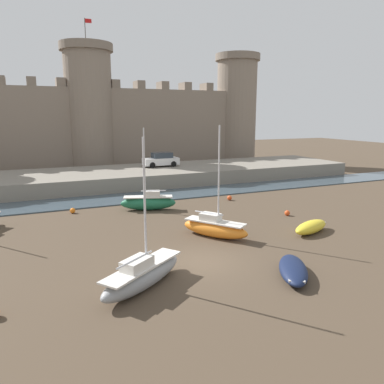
{
  "coord_description": "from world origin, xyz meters",
  "views": [
    {
      "loc": [
        -7.67,
        -16.58,
        7.52
      ],
      "look_at": [
        1.92,
        5.56,
        2.5
      ],
      "focal_mm": 35.0,
      "sensor_mm": 36.0,
      "label": 1
    }
  ],
  "objects_px": {
    "sailboat_foreground_left": "(148,202)",
    "car_quay_centre_east": "(161,160)",
    "sailboat_midflat_centre": "(215,227)",
    "mooring_buoy_off_centre": "(287,213)",
    "rowboat_near_channel_left": "(311,227)",
    "mooring_buoy_near_channel": "(230,198)",
    "sailboat_midflat_left": "(143,274)",
    "rowboat_near_channel_right": "(293,269)",
    "mooring_buoy_mid_mud": "(73,211)"
  },
  "relations": [
    {
      "from": "rowboat_near_channel_left",
      "to": "car_quay_centre_east",
      "type": "distance_m",
      "value": 23.18
    },
    {
      "from": "sailboat_midflat_left",
      "to": "mooring_buoy_near_channel",
      "type": "relative_size",
      "value": 15.41
    },
    {
      "from": "sailboat_foreground_left",
      "to": "sailboat_midflat_left",
      "type": "bearing_deg",
      "value": -107.97
    },
    {
      "from": "car_quay_centre_east",
      "to": "mooring_buoy_off_centre",
      "type": "bearing_deg",
      "value": -79.31
    },
    {
      "from": "mooring_buoy_mid_mud",
      "to": "sailboat_midflat_centre",
      "type": "bearing_deg",
      "value": -51.56
    },
    {
      "from": "rowboat_near_channel_left",
      "to": "mooring_buoy_near_channel",
      "type": "relative_size",
      "value": 8.09
    },
    {
      "from": "sailboat_foreground_left",
      "to": "car_quay_centre_east",
      "type": "relative_size",
      "value": 1.59
    },
    {
      "from": "sailboat_midflat_centre",
      "to": "mooring_buoy_mid_mud",
      "type": "height_order",
      "value": "sailboat_midflat_centre"
    },
    {
      "from": "rowboat_near_channel_left",
      "to": "sailboat_midflat_centre",
      "type": "relative_size",
      "value": 0.5
    },
    {
      "from": "mooring_buoy_near_channel",
      "to": "car_quay_centre_east",
      "type": "bearing_deg",
      "value": 99.39
    },
    {
      "from": "sailboat_foreground_left",
      "to": "mooring_buoy_off_centre",
      "type": "xyz_separation_m",
      "value": [
        9.12,
        -5.85,
        -0.46
      ]
    },
    {
      "from": "mooring_buoy_near_channel",
      "to": "mooring_buoy_off_centre",
      "type": "height_order",
      "value": "mooring_buoy_near_channel"
    },
    {
      "from": "mooring_buoy_near_channel",
      "to": "car_quay_centre_east",
      "type": "height_order",
      "value": "car_quay_centre_east"
    },
    {
      "from": "mooring_buoy_mid_mud",
      "to": "sailboat_foreground_left",
      "type": "bearing_deg",
      "value": -13.16
    },
    {
      "from": "sailboat_midflat_centre",
      "to": "mooring_buoy_off_centre",
      "type": "relative_size",
      "value": 16.97
    },
    {
      "from": "car_quay_centre_east",
      "to": "sailboat_midflat_left",
      "type": "bearing_deg",
      "value": -110.5
    },
    {
      "from": "mooring_buoy_near_channel",
      "to": "car_quay_centre_east",
      "type": "xyz_separation_m",
      "value": [
        -2.09,
        12.66,
        2.13
      ]
    },
    {
      "from": "mooring_buoy_near_channel",
      "to": "mooring_buoy_off_centre",
      "type": "xyz_separation_m",
      "value": [
        1.48,
        -6.29,
        -0.01
      ]
    },
    {
      "from": "sailboat_foreground_left",
      "to": "rowboat_near_channel_right",
      "type": "distance_m",
      "value": 15.05
    },
    {
      "from": "sailboat_midflat_left",
      "to": "car_quay_centre_east",
      "type": "bearing_deg",
      "value": 69.5
    },
    {
      "from": "sailboat_foreground_left",
      "to": "mooring_buoy_off_centre",
      "type": "relative_size",
      "value": 16.04
    },
    {
      "from": "sailboat_midflat_left",
      "to": "rowboat_near_channel_right",
      "type": "height_order",
      "value": "sailboat_midflat_left"
    },
    {
      "from": "mooring_buoy_off_centre",
      "to": "car_quay_centre_east",
      "type": "bearing_deg",
      "value": 100.69
    },
    {
      "from": "sailboat_midflat_centre",
      "to": "mooring_buoy_near_channel",
      "type": "height_order",
      "value": "sailboat_midflat_centre"
    },
    {
      "from": "car_quay_centre_east",
      "to": "rowboat_near_channel_right",
      "type": "bearing_deg",
      "value": -96.06
    },
    {
      "from": "rowboat_near_channel_right",
      "to": "sailboat_midflat_centre",
      "type": "relative_size",
      "value": 0.54
    },
    {
      "from": "rowboat_near_channel_left",
      "to": "mooring_buoy_off_centre",
      "type": "relative_size",
      "value": 8.54
    },
    {
      "from": "rowboat_near_channel_left",
      "to": "sailboat_midflat_centre",
      "type": "height_order",
      "value": "sailboat_midflat_centre"
    },
    {
      "from": "rowboat_near_channel_right",
      "to": "sailboat_midflat_left",
      "type": "bearing_deg",
      "value": 166.06
    },
    {
      "from": "sailboat_midflat_left",
      "to": "car_quay_centre_east",
      "type": "distance_m",
      "value": 28.05
    },
    {
      "from": "rowboat_near_channel_right",
      "to": "mooring_buoy_mid_mud",
      "type": "height_order",
      "value": "rowboat_near_channel_right"
    },
    {
      "from": "rowboat_near_channel_right",
      "to": "mooring_buoy_off_centre",
      "type": "distance_m",
      "value": 11.11
    },
    {
      "from": "sailboat_midflat_centre",
      "to": "rowboat_near_channel_left",
      "type": "bearing_deg",
      "value": -15.89
    },
    {
      "from": "sailboat_midflat_centre",
      "to": "mooring_buoy_mid_mud",
      "type": "xyz_separation_m",
      "value": [
        -7.53,
        9.48,
        -0.41
      ]
    },
    {
      "from": "sailboat_foreground_left",
      "to": "sailboat_midflat_centre",
      "type": "height_order",
      "value": "sailboat_midflat_centre"
    },
    {
      "from": "sailboat_midflat_left",
      "to": "mooring_buoy_mid_mud",
      "type": "bearing_deg",
      "value": 95.76
    },
    {
      "from": "mooring_buoy_mid_mud",
      "to": "car_quay_centre_east",
      "type": "distance_m",
      "value": 16.42
    },
    {
      "from": "rowboat_near_channel_left",
      "to": "sailboat_midflat_centre",
      "type": "xyz_separation_m",
      "value": [
        -6.1,
        1.74,
        0.22
      ]
    },
    {
      "from": "sailboat_foreground_left",
      "to": "mooring_buoy_near_channel",
      "type": "xyz_separation_m",
      "value": [
        7.64,
        0.44,
        -0.45
      ]
    },
    {
      "from": "mooring_buoy_mid_mud",
      "to": "car_quay_centre_east",
      "type": "xyz_separation_m",
      "value": [
        11.26,
        11.76,
        2.13
      ]
    },
    {
      "from": "sailboat_midflat_centre",
      "to": "car_quay_centre_east",
      "type": "xyz_separation_m",
      "value": [
        3.74,
        21.24,
        1.72
      ]
    },
    {
      "from": "sailboat_midflat_left",
      "to": "mooring_buoy_off_centre",
      "type": "height_order",
      "value": "sailboat_midflat_left"
    },
    {
      "from": "sailboat_midflat_left",
      "to": "mooring_buoy_mid_mud",
      "type": "height_order",
      "value": "sailboat_midflat_left"
    },
    {
      "from": "sailboat_midflat_left",
      "to": "mooring_buoy_near_channel",
      "type": "height_order",
      "value": "sailboat_midflat_left"
    },
    {
      "from": "rowboat_near_channel_right",
      "to": "car_quay_centre_east",
      "type": "xyz_separation_m",
      "value": [
        2.96,
        27.92,
        1.99
      ]
    },
    {
      "from": "rowboat_near_channel_right",
      "to": "mooring_buoy_mid_mud",
      "type": "relative_size",
      "value": 8.9
    },
    {
      "from": "sailboat_foreground_left",
      "to": "car_quay_centre_east",
      "type": "height_order",
      "value": "sailboat_foreground_left"
    },
    {
      "from": "rowboat_near_channel_left",
      "to": "car_quay_centre_east",
      "type": "height_order",
      "value": "car_quay_centre_east"
    },
    {
      "from": "mooring_buoy_near_channel",
      "to": "mooring_buoy_mid_mud",
      "type": "bearing_deg",
      "value": 176.16
    },
    {
      "from": "rowboat_near_channel_right",
      "to": "mooring_buoy_mid_mud",
      "type": "bearing_deg",
      "value": 117.18
    }
  ]
}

